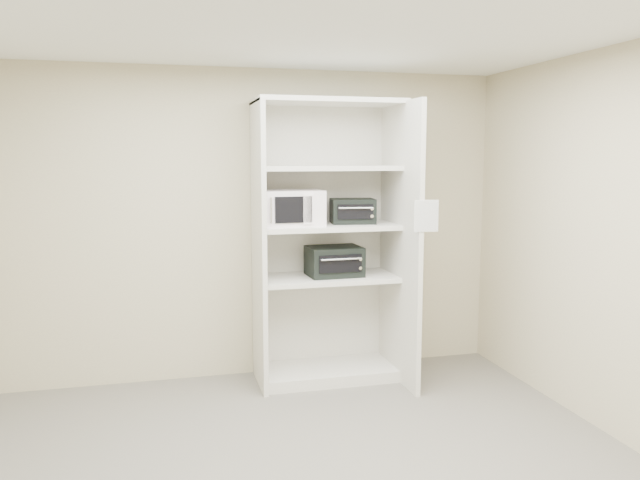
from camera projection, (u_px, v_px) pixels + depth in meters
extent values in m
cube|color=white|center=(299.00, 17.00, 3.39)|extent=(4.50, 4.00, 0.01)
cube|color=#C4BB96|center=(251.00, 225.00, 5.49)|extent=(4.50, 0.02, 2.70)
cube|color=#C4BB96|center=(463.00, 383.00, 1.65)|extent=(4.50, 0.02, 2.70)
cube|color=#C4BB96|center=(632.00, 247.00, 4.12)|extent=(0.02, 4.00, 2.70)
cube|color=silver|center=(259.00, 247.00, 5.21)|extent=(0.04, 0.60, 2.40)
cube|color=silver|center=(400.00, 244.00, 5.35)|extent=(0.04, 0.90, 2.40)
cube|color=silver|center=(320.00, 240.00, 5.65)|extent=(1.24, 0.02, 2.40)
cube|color=silver|center=(327.00, 372.00, 5.52)|extent=(1.16, 0.56, 0.10)
cube|color=silver|center=(328.00, 278.00, 5.41)|extent=(1.16, 0.56, 0.04)
cube|color=silver|center=(328.00, 227.00, 5.35)|extent=(1.16, 0.56, 0.04)
cube|color=silver|center=(328.00, 168.00, 5.29)|extent=(1.16, 0.56, 0.04)
cube|color=silver|center=(328.00, 102.00, 5.21)|extent=(1.24, 0.60, 0.04)
cube|color=white|center=(292.00, 208.00, 5.23)|extent=(0.51, 0.39, 0.30)
cube|color=black|center=(353.00, 211.00, 5.41)|extent=(0.41, 0.33, 0.21)
cube|color=black|center=(334.00, 261.00, 5.40)|extent=(0.47, 0.36, 0.25)
cube|color=white|center=(426.00, 216.00, 4.89)|extent=(0.19, 0.02, 0.25)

